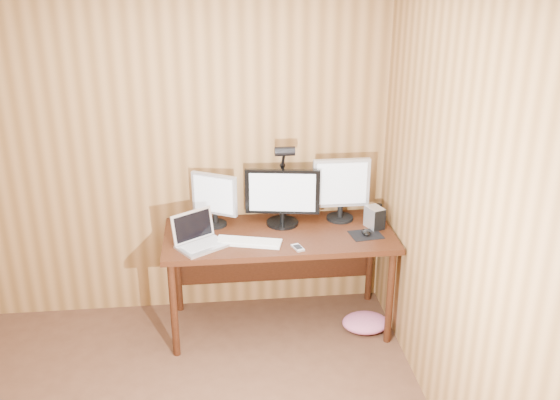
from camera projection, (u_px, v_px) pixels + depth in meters
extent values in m
plane|color=#9A6837|center=(143.00, 153.00, 4.41)|extent=(4.00, 0.00, 4.00)
plane|color=#9A6837|center=(503.00, 278.00, 2.75)|extent=(0.00, 4.00, 4.00)
cube|color=#34160A|center=(279.00, 236.00, 4.36)|extent=(1.60, 0.70, 0.04)
cube|color=#34160A|center=(275.00, 250.00, 4.76)|extent=(1.48, 0.02, 0.51)
cylinder|color=#34160A|center=(174.00, 310.00, 4.16)|extent=(0.05, 0.05, 0.71)
cylinder|color=#34160A|center=(178.00, 269.00, 4.70)|extent=(0.05, 0.05, 0.71)
cylinder|color=#34160A|center=(390.00, 298.00, 4.31)|extent=(0.05, 0.05, 0.71)
cylinder|color=#34160A|center=(370.00, 259.00, 4.84)|extent=(0.05, 0.05, 0.71)
cylinder|color=black|center=(282.00, 223.00, 4.49)|extent=(0.23, 0.23, 0.02)
cylinder|color=black|center=(282.00, 217.00, 4.48)|extent=(0.03, 0.03, 0.07)
cube|color=black|center=(282.00, 192.00, 4.40)|extent=(0.53, 0.11, 0.33)
cube|color=silver|center=(282.00, 193.00, 4.38)|extent=(0.46, 0.08, 0.28)
cylinder|color=black|center=(216.00, 224.00, 4.47)|extent=(0.16, 0.16, 0.02)
cylinder|color=black|center=(215.00, 218.00, 4.46)|extent=(0.03, 0.03, 0.07)
cube|color=#B4B3B8|center=(214.00, 194.00, 4.39)|extent=(0.32, 0.19, 0.30)
cube|color=silver|center=(213.00, 195.00, 4.37)|extent=(0.27, 0.15, 0.26)
cylinder|color=black|center=(340.00, 218.00, 4.57)|extent=(0.19, 0.19, 0.02)
cylinder|color=black|center=(340.00, 211.00, 4.55)|extent=(0.04, 0.04, 0.09)
cube|color=#B4B3B8|center=(341.00, 183.00, 4.47)|extent=(0.41, 0.04, 0.36)
cube|color=silver|center=(342.00, 184.00, 4.45)|extent=(0.36, 0.00, 0.31)
cube|color=silver|center=(202.00, 246.00, 4.15)|extent=(0.38, 0.35, 0.02)
cube|color=silver|center=(193.00, 226.00, 4.18)|extent=(0.28, 0.21, 0.21)
cube|color=black|center=(193.00, 226.00, 4.18)|extent=(0.25, 0.18, 0.17)
cube|color=#B2B2B7|center=(202.00, 245.00, 4.14)|extent=(0.29, 0.26, 0.00)
cube|color=white|center=(249.00, 242.00, 4.20)|extent=(0.46, 0.24, 0.02)
cube|color=white|center=(249.00, 241.00, 4.20)|extent=(0.42, 0.21, 0.00)
cube|color=black|center=(366.00, 235.00, 4.32)|extent=(0.24, 0.20, 0.00)
ellipsoid|color=black|center=(366.00, 232.00, 4.32)|extent=(0.07, 0.11, 0.04)
cube|color=silver|center=(374.00, 217.00, 4.42)|extent=(0.14, 0.16, 0.15)
cube|color=black|center=(380.00, 221.00, 4.36)|extent=(0.09, 0.04, 0.15)
cube|color=silver|center=(298.00, 248.00, 4.13)|extent=(0.09, 0.12, 0.01)
cube|color=black|center=(298.00, 247.00, 4.12)|extent=(0.06, 0.07, 0.00)
cylinder|color=black|center=(379.00, 211.00, 4.58)|extent=(0.04, 0.04, 0.11)
cube|color=black|center=(282.00, 216.00, 4.65)|extent=(0.05, 0.06, 0.06)
cylinder|color=black|center=(282.00, 191.00, 4.57)|extent=(0.03, 0.03, 0.39)
sphere|color=black|center=(282.00, 165.00, 4.49)|extent=(0.04, 0.04, 0.04)
cylinder|color=black|center=(283.00, 158.00, 4.41)|extent=(0.02, 0.14, 0.16)
cylinder|color=black|center=(285.00, 151.00, 4.31)|extent=(0.14, 0.07, 0.07)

